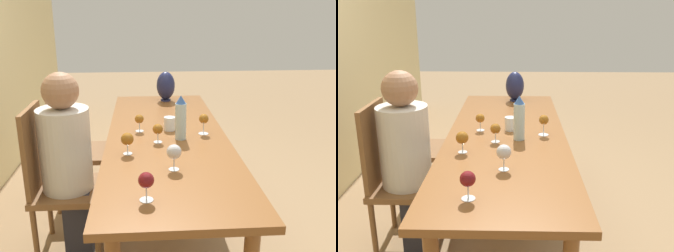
# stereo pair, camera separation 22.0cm
# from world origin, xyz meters

# --- Properties ---
(ground_plane) EXTENTS (14.00, 14.00, 0.00)m
(ground_plane) POSITION_xyz_m (0.00, 0.00, 0.00)
(ground_plane) COLOR #937551
(dining_table) EXTENTS (2.31, 0.81, 0.75)m
(dining_table) POSITION_xyz_m (0.00, 0.00, 0.67)
(dining_table) COLOR brown
(dining_table) RESTS_ON ground_plane
(water_bottle) EXTENTS (0.07, 0.07, 0.30)m
(water_bottle) POSITION_xyz_m (-0.09, -0.09, 0.89)
(water_bottle) COLOR #ADCCD6
(water_bottle) RESTS_ON dining_table
(water_tumbler) EXTENTS (0.08, 0.08, 0.10)m
(water_tumbler) POSITION_xyz_m (0.10, -0.03, 0.80)
(water_tumbler) COLOR silver
(water_tumbler) RESTS_ON dining_table
(vase) EXTENTS (0.17, 0.17, 0.27)m
(vase) POSITION_xyz_m (0.96, -0.05, 0.89)
(vase) COLOR #1E234C
(vase) RESTS_ON dining_table
(wine_glass_0) EXTENTS (0.07, 0.07, 0.14)m
(wine_glass_0) POSITION_xyz_m (0.00, -0.25, 0.85)
(wine_glass_0) COLOR silver
(wine_glass_0) RESTS_ON dining_table
(wine_glass_1) EXTENTS (0.07, 0.07, 0.14)m
(wine_glass_1) POSITION_xyz_m (-0.90, 0.15, 0.85)
(wine_glass_1) COLOR silver
(wine_glass_1) RESTS_ON dining_table
(wine_glass_2) EXTENTS (0.06, 0.06, 0.12)m
(wine_glass_2) POSITION_xyz_m (0.09, 0.19, 0.84)
(wine_glass_2) COLOR silver
(wine_glass_2) RESTS_ON dining_table
(wine_glass_3) EXTENTS (0.07, 0.07, 0.12)m
(wine_glass_3) POSITION_xyz_m (-0.15, 0.07, 0.84)
(wine_glass_3) COLOR silver
(wine_glass_3) RESTS_ON dining_table
(wine_glass_4) EXTENTS (0.08, 0.08, 0.13)m
(wine_glass_4) POSITION_xyz_m (-0.33, 0.26, 0.84)
(wine_glass_4) COLOR silver
(wine_glass_4) RESTS_ON dining_table
(wine_glass_5) EXTENTS (0.08, 0.08, 0.14)m
(wine_glass_5) POSITION_xyz_m (-0.58, 0.00, 0.85)
(wine_glass_5) COLOR silver
(wine_glass_5) RESTS_ON dining_table
(chair_near) EXTENTS (0.44, 0.44, 1.01)m
(chair_near) POSITION_xyz_m (-0.18, 0.73, 0.53)
(chair_near) COLOR brown
(chair_near) RESTS_ON ground_plane
(chair_far) EXTENTS (0.44, 0.44, 1.01)m
(chair_far) POSITION_xyz_m (0.48, 0.73, 0.53)
(chair_far) COLOR brown
(chair_far) RESTS_ON ground_plane
(person_near) EXTENTS (0.32, 0.32, 1.22)m
(person_near) POSITION_xyz_m (-0.18, 0.64, 0.67)
(person_near) COLOR #2D2D38
(person_near) RESTS_ON ground_plane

